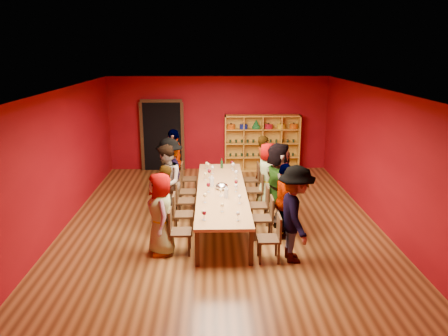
% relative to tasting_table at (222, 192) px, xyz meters
% --- Properties ---
extents(room_shell, '(7.10, 9.10, 3.04)m').
position_rel_tasting_table_xyz_m(room_shell, '(0.00, 0.00, 0.80)').
color(room_shell, '#502F15').
rests_on(room_shell, ground).
extents(tasting_table, '(1.10, 4.50, 0.75)m').
position_rel_tasting_table_xyz_m(tasting_table, '(0.00, 0.00, 0.00)').
color(tasting_table, '#A47544').
rests_on(tasting_table, ground).
extents(doorway, '(1.40, 0.17, 2.30)m').
position_rel_tasting_table_xyz_m(doorway, '(-1.80, 4.43, 0.42)').
color(doorway, black).
rests_on(doorway, ground).
extents(shelving_unit, '(2.40, 0.40, 1.80)m').
position_rel_tasting_table_xyz_m(shelving_unit, '(1.40, 4.32, 0.28)').
color(shelving_unit, gold).
rests_on(shelving_unit, ground).
extents(chair_person_left_0, '(0.42, 0.42, 0.89)m').
position_rel_tasting_table_xyz_m(chair_person_left_0, '(-0.91, -1.62, -0.20)').
color(chair_person_left_0, black).
rests_on(chair_person_left_0, ground).
extents(person_left_0, '(0.63, 0.88, 1.61)m').
position_rel_tasting_table_xyz_m(person_left_0, '(-1.19, -1.62, 0.11)').
color(person_left_0, '#C38389').
rests_on(person_left_0, ground).
extents(chair_person_left_1, '(0.42, 0.42, 0.89)m').
position_rel_tasting_table_xyz_m(chair_person_left_1, '(-0.91, -0.70, -0.20)').
color(chair_person_left_1, black).
rests_on(chair_person_left_1, ground).
extents(person_left_1, '(0.60, 0.67, 1.51)m').
position_rel_tasting_table_xyz_m(person_left_1, '(-1.22, -0.70, 0.06)').
color(person_left_1, '#D38D95').
rests_on(person_left_1, ground).
extents(chair_person_left_2, '(0.42, 0.42, 0.89)m').
position_rel_tasting_table_xyz_m(chair_person_left_2, '(-0.91, 0.14, -0.20)').
color(chair_person_left_2, black).
rests_on(chair_person_left_2, ground).
extents(person_left_2, '(0.61, 0.92, 1.76)m').
position_rel_tasting_table_xyz_m(person_left_2, '(-1.26, 0.14, 0.18)').
color(person_left_2, '#48484D').
rests_on(person_left_2, ground).
extents(chair_person_left_3, '(0.42, 0.42, 0.89)m').
position_rel_tasting_table_xyz_m(chair_person_left_3, '(-0.91, 0.81, -0.20)').
color(chair_person_left_3, black).
rests_on(chair_person_left_3, ground).
extents(person_left_3, '(0.82, 1.24, 1.78)m').
position_rel_tasting_table_xyz_m(person_left_3, '(-1.24, 0.81, 0.19)').
color(person_left_3, '#D48E94').
rests_on(person_left_3, ground).
extents(chair_person_left_4, '(0.42, 0.42, 0.89)m').
position_rel_tasting_table_xyz_m(chair_person_left_4, '(-0.91, 1.90, -0.20)').
color(chair_person_left_4, black).
rests_on(chair_person_left_4, ground).
extents(person_left_4, '(0.51, 1.07, 1.80)m').
position_rel_tasting_table_xyz_m(person_left_4, '(-1.22, 1.90, 0.20)').
color(person_left_4, '#525358').
rests_on(person_left_4, ground).
extents(chair_person_right_0, '(0.42, 0.42, 0.89)m').
position_rel_tasting_table_xyz_m(chair_person_right_0, '(0.91, -1.98, -0.20)').
color(chair_person_right_0, black).
rests_on(chair_person_right_0, ground).
extents(person_right_0, '(0.54, 1.20, 1.83)m').
position_rel_tasting_table_xyz_m(person_right_0, '(1.31, -1.98, 0.22)').
color(person_right_0, '#5C7FBE').
rests_on(person_right_0, ground).
extents(chair_person_right_1, '(0.42, 0.42, 0.89)m').
position_rel_tasting_table_xyz_m(chair_person_right_1, '(0.91, -0.97, -0.20)').
color(chair_person_right_1, black).
rests_on(chair_person_right_1, ground).
extents(person_right_1, '(0.46, 0.96, 1.61)m').
position_rel_tasting_table_xyz_m(person_right_1, '(1.27, -0.97, 0.10)').
color(person_right_1, '#4E4E53').
rests_on(person_right_1, ground).
extents(chair_person_right_2, '(0.42, 0.42, 0.89)m').
position_rel_tasting_table_xyz_m(chair_person_right_2, '(0.91, -0.20, -0.20)').
color(chair_person_right_2, black).
rests_on(chair_person_right_2, ground).
extents(person_right_2, '(0.88, 1.81, 1.88)m').
position_rel_tasting_table_xyz_m(person_right_2, '(1.26, -0.20, 0.24)').
color(person_right_2, '#16203D').
rests_on(person_right_2, ground).
extents(chair_person_right_3, '(0.42, 0.42, 0.89)m').
position_rel_tasting_table_xyz_m(chair_person_right_3, '(0.91, 0.90, -0.20)').
color(chair_person_right_3, black).
rests_on(chair_person_right_3, ground).
extents(person_right_3, '(0.70, 0.90, 1.63)m').
position_rel_tasting_table_xyz_m(person_right_3, '(1.16, 0.90, 0.11)').
color(person_right_3, silver).
rests_on(person_right_3, ground).
extents(chair_person_right_4, '(0.42, 0.42, 0.89)m').
position_rel_tasting_table_xyz_m(chair_person_right_4, '(0.91, 1.79, -0.20)').
color(chair_person_right_4, black).
rests_on(chair_person_right_4, ground).
extents(person_right_4, '(0.59, 0.70, 1.63)m').
position_rel_tasting_table_xyz_m(person_right_4, '(1.16, 1.79, 0.12)').
color(person_right_4, '#16203D').
rests_on(person_right_4, ground).
extents(wine_glass_0, '(0.08, 0.08, 0.19)m').
position_rel_tasting_table_xyz_m(wine_glass_0, '(-0.31, 1.66, 0.19)').
color(wine_glass_0, silver).
rests_on(wine_glass_0, tasting_table).
extents(wine_glass_1, '(0.08, 0.08, 0.19)m').
position_rel_tasting_table_xyz_m(wine_glass_1, '(-0.36, -1.82, 0.19)').
color(wine_glass_1, silver).
rests_on(wine_glass_1, tasting_table).
extents(wine_glass_2, '(0.07, 0.07, 0.18)m').
position_rel_tasting_table_xyz_m(wine_glass_2, '(-0.38, 0.78, 0.18)').
color(wine_glass_2, silver).
rests_on(wine_glass_2, tasting_table).
extents(wine_glass_3, '(0.07, 0.07, 0.18)m').
position_rel_tasting_table_xyz_m(wine_glass_3, '(-0.36, 1.80, 0.18)').
color(wine_glass_3, silver).
rests_on(wine_glass_3, tasting_table).
extents(wine_glass_4, '(0.08, 0.08, 0.19)m').
position_rel_tasting_table_xyz_m(wine_glass_4, '(-0.38, -1.79, 0.19)').
color(wine_glass_4, silver).
rests_on(wine_glass_4, tasting_table).
extents(wine_glass_5, '(0.08, 0.08, 0.21)m').
position_rel_tasting_table_xyz_m(wine_glass_5, '(0.34, 1.61, 0.20)').
color(wine_glass_5, silver).
rests_on(wine_glass_5, tasting_table).
extents(wine_glass_6, '(0.08, 0.08, 0.19)m').
position_rel_tasting_table_xyz_m(wine_glass_6, '(0.35, -0.93, 0.19)').
color(wine_glass_6, silver).
rests_on(wine_glass_6, tasting_table).
extents(wine_glass_7, '(0.08, 0.08, 0.20)m').
position_rel_tasting_table_xyz_m(wine_glass_7, '(0.33, 0.08, 0.20)').
color(wine_glass_7, silver).
rests_on(wine_glass_7, tasting_table).
extents(wine_glass_8, '(0.07, 0.07, 0.18)m').
position_rel_tasting_table_xyz_m(wine_glass_8, '(-0.03, -0.47, 0.18)').
color(wine_glass_8, silver).
rests_on(wine_glass_8, tasting_table).
extents(wine_glass_9, '(0.08, 0.08, 0.21)m').
position_rel_tasting_table_xyz_m(wine_glass_9, '(0.32, 1.79, 0.20)').
color(wine_glass_9, silver).
rests_on(wine_glass_9, tasting_table).
extents(wine_glass_10, '(0.07, 0.07, 0.18)m').
position_rel_tasting_table_xyz_m(wine_glass_10, '(-0.02, -1.40, 0.18)').
color(wine_glass_10, silver).
rests_on(wine_glass_10, tasting_table).
extents(wine_glass_11, '(0.09, 0.09, 0.22)m').
position_rel_tasting_table_xyz_m(wine_glass_11, '(-0.30, -0.17, 0.21)').
color(wine_glass_11, silver).
rests_on(wine_glass_11, tasting_table).
extents(wine_glass_12, '(0.08, 0.08, 0.19)m').
position_rel_tasting_table_xyz_m(wine_glass_12, '(0.32, -0.17, 0.19)').
color(wine_glass_12, silver).
rests_on(wine_glass_12, tasting_table).
extents(wine_glass_13, '(0.09, 0.09, 0.21)m').
position_rel_tasting_table_xyz_m(wine_glass_13, '(0.38, 0.85, 0.21)').
color(wine_glass_13, silver).
rests_on(wine_glass_13, tasting_table).
extents(wine_glass_14, '(0.09, 0.09, 0.21)m').
position_rel_tasting_table_xyz_m(wine_glass_14, '(-0.36, -0.85, 0.21)').
color(wine_glass_14, silver).
rests_on(wine_glass_14, tasting_table).
extents(wine_glass_15, '(0.09, 0.09, 0.22)m').
position_rel_tasting_table_xyz_m(wine_glass_15, '(-0.28, 0.94, 0.21)').
color(wine_glass_15, silver).
rests_on(wine_glass_15, tasting_table).
extents(wine_glass_16, '(0.07, 0.07, 0.18)m').
position_rel_tasting_table_xyz_m(wine_glass_16, '(0.26, -1.86, 0.18)').
color(wine_glass_16, silver).
rests_on(wine_glass_16, tasting_table).
extents(wine_glass_17, '(0.08, 0.08, 0.21)m').
position_rel_tasting_table_xyz_m(wine_glass_17, '(-0.20, 1.31, 0.20)').
color(wine_glass_17, silver).
rests_on(wine_glass_17, tasting_table).
extents(spittoon_bowl, '(0.29, 0.29, 0.16)m').
position_rel_tasting_table_xyz_m(spittoon_bowl, '(0.00, 0.04, 0.12)').
color(spittoon_bowl, silver).
rests_on(spittoon_bowl, tasting_table).
extents(carafe_a, '(0.12, 0.12, 0.26)m').
position_rel_tasting_table_xyz_m(carafe_a, '(-0.22, 0.20, 0.17)').
color(carafe_a, silver).
rests_on(carafe_a, tasting_table).
extents(carafe_b, '(0.11, 0.11, 0.24)m').
position_rel_tasting_table_xyz_m(carafe_b, '(0.09, -0.57, 0.16)').
color(carafe_b, silver).
rests_on(carafe_b, tasting_table).
extents(wine_bottle, '(0.07, 0.07, 0.27)m').
position_rel_tasting_table_xyz_m(wine_bottle, '(0.05, 1.82, 0.15)').
color(wine_bottle, '#133418').
rests_on(wine_bottle, tasting_table).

